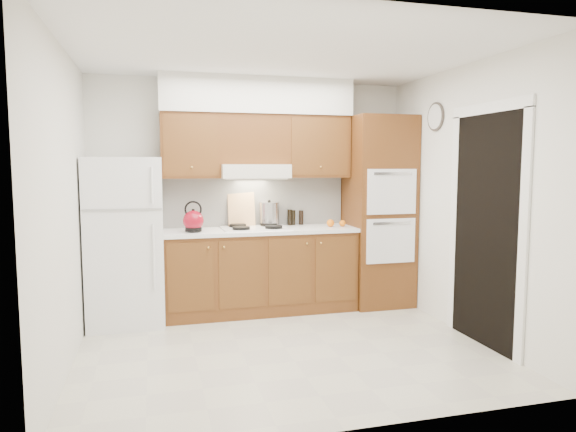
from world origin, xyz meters
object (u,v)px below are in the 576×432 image
at_px(oven_cabinet, 379,211).
at_px(kettle, 193,221).
at_px(stock_pot, 269,213).
at_px(fridge, 125,241).

xyz_separation_m(oven_cabinet, kettle, (-2.15, -0.08, -0.04)).
relative_size(oven_cabinet, kettle, 10.10).
height_order(kettle, stock_pot, stock_pot).
relative_size(fridge, stock_pot, 7.23).
height_order(fridge, stock_pot, fridge).
height_order(oven_cabinet, stock_pot, oven_cabinet).
xyz_separation_m(kettle, stock_pot, (0.89, 0.29, 0.03)).
bearing_deg(fridge, oven_cabinet, 0.70).
xyz_separation_m(fridge, kettle, (0.69, -0.04, 0.20)).
bearing_deg(fridge, kettle, -3.34).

